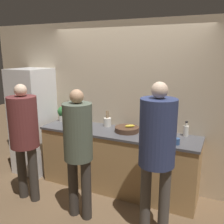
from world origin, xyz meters
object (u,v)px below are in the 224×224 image
person_left (24,131)px  cup_black (84,126)px  person_right (157,144)px  potted_plant (62,113)px  refrigerator (34,121)px  utensil_crock (107,122)px  person_center (78,143)px  bottle_clear (186,130)px  fruit_bowl (127,129)px  cup_blue (177,141)px  bottle_red (162,129)px

person_left → cup_black: (0.53, 0.74, -0.05)m
person_right → potted_plant: 2.10m
person_right → potted_plant: (-1.91, 0.87, -0.04)m
refrigerator → utensil_crock: (1.37, 0.20, 0.10)m
person_center → potted_plant: bearing=133.7°
bottle_clear → person_center: bearing=-136.9°
refrigerator → person_right: (2.43, -0.71, 0.20)m
person_right → cup_black: (-1.34, 0.64, -0.13)m
fruit_bowl → cup_blue: bearing=-16.0°
bottle_red → cup_blue: size_ratio=2.61×
utensil_crock → bottle_red: 0.91m
person_left → person_center: bearing=-2.1°
person_right → fruit_bowl: 1.03m
person_left → potted_plant: (-0.04, 0.96, 0.04)m
fruit_bowl → utensil_crock: size_ratio=1.41×
bottle_clear → cup_black: size_ratio=2.35×
person_left → cup_blue: person_left is taller
bottle_clear → cup_blue: size_ratio=2.63×
utensil_crock → bottle_clear: (1.24, 0.03, 0.01)m
utensil_crock → cup_blue: size_ratio=3.10×
fruit_bowl → potted_plant: 1.26m
fruit_bowl → cup_blue: (0.78, -0.23, 0.00)m
potted_plant → bottle_red: bearing=-0.4°
person_center → bottle_red: 1.27m
person_left → potted_plant: 0.96m
utensil_crock → bottle_red: bearing=-3.2°
bottle_red → potted_plant: (-1.76, 0.01, 0.05)m
potted_plant → utensil_crock: bearing=2.6°
utensil_crock → person_center: bearing=-84.6°
cup_blue → cup_black: bearing=176.2°
person_center → cup_blue: 1.27m
refrigerator → bottle_red: size_ratio=8.49×
person_center → potted_plant: size_ratio=6.59×
potted_plant → refrigerator: bearing=-162.8°
person_center → bottle_clear: 1.56m
utensil_crock → bottle_red: size_ratio=1.19×
utensil_crock → cup_black: utensil_crock is taller
bottle_clear → cup_black: 1.55m
potted_plant → person_center: bearing=-46.3°
person_right → bottle_red: person_right is taller
cup_blue → person_left: bearing=-162.2°
fruit_bowl → cup_blue: size_ratio=4.38×
bottle_clear → fruit_bowl: bearing=-168.8°
person_center → cup_black: size_ratio=18.16×
bottle_red → person_center: bearing=-129.5°
cup_black → bottle_red: bearing=10.1°
person_right → bottle_clear: bearing=79.4°
person_right → cup_blue: (0.12, 0.55, -0.14)m
person_right → bottle_clear: size_ratio=8.29×
utensil_crock → potted_plant: same height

